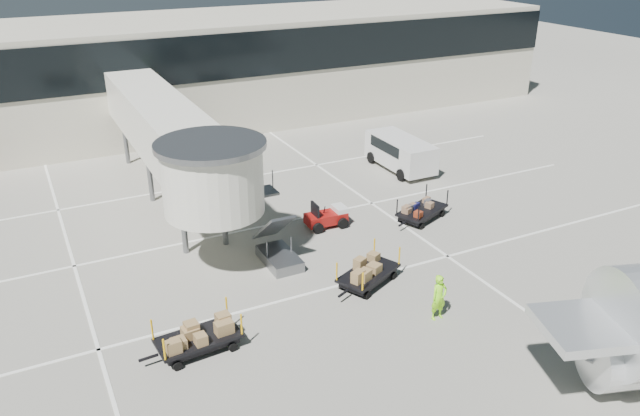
# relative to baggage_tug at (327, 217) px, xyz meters

# --- Properties ---
(ground) EXTENTS (140.00, 140.00, 0.00)m
(ground) POSITION_rel_baggage_tug_xyz_m (-2.39, -7.52, -0.52)
(ground) COLOR #AEAA9B
(ground) RESTS_ON ground
(lane_markings) EXTENTS (40.00, 30.00, 0.02)m
(lane_markings) POSITION_rel_baggage_tug_xyz_m (-3.05, 1.81, -0.51)
(lane_markings) COLOR white
(lane_markings) RESTS_ON ground
(terminal) EXTENTS (64.00, 12.11, 15.20)m
(terminal) POSITION_rel_baggage_tug_xyz_m (-2.74, 22.42, 3.59)
(terminal) COLOR beige
(terminal) RESTS_ON ground
(jet_bridge) EXTENTS (5.70, 20.40, 6.03)m
(jet_bridge) POSITION_rel_baggage_tug_xyz_m (-6.36, 4.74, 3.77)
(jet_bridge) COLOR white
(jet_bridge) RESTS_ON ground
(baggage_tug) EXTENTS (2.21, 1.44, 1.42)m
(baggage_tug) POSITION_rel_baggage_tug_xyz_m (0.00, 0.00, 0.00)
(baggage_tug) COLOR maroon
(baggage_tug) RESTS_ON ground
(suitcase_cart) EXTENTS (3.66, 2.48, 1.42)m
(suitcase_cart) POSITION_rel_baggage_tug_xyz_m (4.94, -1.53, -0.01)
(suitcase_cart) COLOR black
(suitcase_cart) RESTS_ON ground
(box_cart_near) EXTENTS (3.64, 2.59, 1.43)m
(box_cart_near) POSITION_rel_baggage_tug_xyz_m (-1.02, -5.91, 0.01)
(box_cart_near) COLOR black
(box_cart_near) RESTS_ON ground
(box_cart_far) EXTENTS (3.78, 1.74, 1.46)m
(box_cart_far) POSITION_rel_baggage_tug_xyz_m (-8.98, -7.20, 0.05)
(box_cart_far) COLOR black
(box_cart_far) RESTS_ON ground
(ground_worker) EXTENTS (0.73, 0.50, 1.94)m
(ground_worker) POSITION_rel_baggage_tug_xyz_m (0.09, -9.47, 0.45)
(ground_worker) COLOR #91FF1A
(ground_worker) RESTS_ON ground
(minivan) EXTENTS (2.40, 5.38, 2.03)m
(minivan) POSITION_rel_baggage_tug_xyz_m (8.11, 5.59, 0.70)
(minivan) COLOR silver
(minivan) RESTS_ON ground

